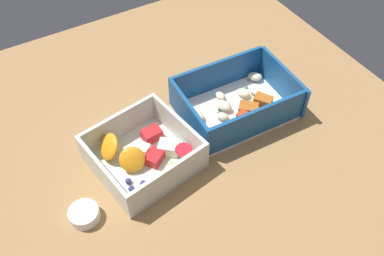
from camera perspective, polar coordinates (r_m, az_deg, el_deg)
name	(u,v)px	position (r cm, az deg, el deg)	size (l,w,h in cm)	color
table_surface	(186,141)	(70.82, -0.84, -1.86)	(80.00, 80.00, 2.00)	#9E7547
pasta_container	(236,103)	(72.91, 6.15, 3.42)	(20.12, 14.62, 6.77)	white
fruit_bowl	(144,155)	(65.74, -6.65, -3.70)	(17.15, 16.54, 5.76)	silver
paper_cup_liner	(84,214)	(62.64, -14.74, -11.54)	(4.40, 4.40, 1.85)	white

